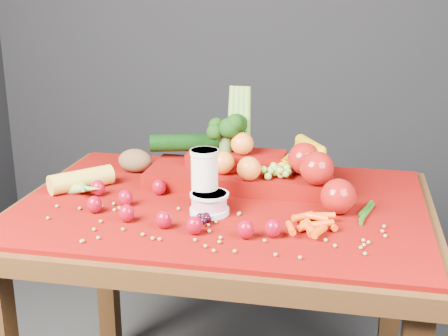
% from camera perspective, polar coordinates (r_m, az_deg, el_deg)
% --- Properties ---
extents(table, '(1.10, 0.80, 0.75)m').
position_cam_1_polar(table, '(1.69, -0.14, -6.52)').
color(table, '#331F0B').
rests_on(table, ground).
extents(red_cloth, '(1.05, 0.75, 0.01)m').
position_cam_1_polar(red_cloth, '(1.65, -0.14, -3.32)').
color(red_cloth, '#6B0603').
rests_on(red_cloth, table).
extents(milk_glass, '(0.07, 0.07, 0.16)m').
position_cam_1_polar(milk_glass, '(1.58, -1.79, -0.85)').
color(milk_glass, silver).
rests_on(milk_glass, red_cloth).
extents(yogurt_bowl, '(0.10, 0.10, 0.05)m').
position_cam_1_polar(yogurt_bowl, '(1.56, -1.34, -3.17)').
color(yogurt_bowl, silver).
rests_on(yogurt_bowl, red_cloth).
extents(strawberry_scatter, '(0.54, 0.28, 0.05)m').
position_cam_1_polar(strawberry_scatter, '(1.54, -5.72, -3.68)').
color(strawberry_scatter, maroon).
rests_on(strawberry_scatter, red_cloth).
extents(dark_grape_cluster, '(0.06, 0.05, 0.03)m').
position_cam_1_polar(dark_grape_cluster, '(1.50, -1.77, -4.68)').
color(dark_grape_cluster, black).
rests_on(dark_grape_cluster, red_cloth).
extents(soybean_scatter, '(0.84, 0.24, 0.01)m').
position_cam_1_polar(soybean_scatter, '(1.47, -1.74, -5.67)').
color(soybean_scatter, olive).
rests_on(soybean_scatter, red_cloth).
extents(corn_ear, '(0.25, 0.26, 0.06)m').
position_cam_1_polar(corn_ear, '(1.74, -12.83, -1.62)').
color(corn_ear, '#EEBB44').
rests_on(corn_ear, red_cloth).
extents(potato, '(0.10, 0.08, 0.07)m').
position_cam_1_polar(potato, '(1.90, -8.11, 0.67)').
color(potato, brown).
rests_on(potato, red_cloth).
extents(baby_carrot_pile, '(0.17, 0.17, 0.03)m').
position_cam_1_polar(baby_carrot_pile, '(1.49, 7.74, -4.96)').
color(baby_carrot_pile, '#EC4508').
rests_on(baby_carrot_pile, red_cloth).
extents(green_bean_pile, '(0.14, 0.12, 0.01)m').
position_cam_1_polar(green_bean_pile, '(1.61, 13.23, -3.96)').
color(green_bean_pile, '#1F5012').
rests_on(green_bean_pile, red_cloth).
extents(produce_mound, '(0.62, 0.36, 0.27)m').
position_cam_1_polar(produce_mound, '(1.76, 2.73, 0.26)').
color(produce_mound, '#6B0603').
rests_on(produce_mound, red_cloth).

